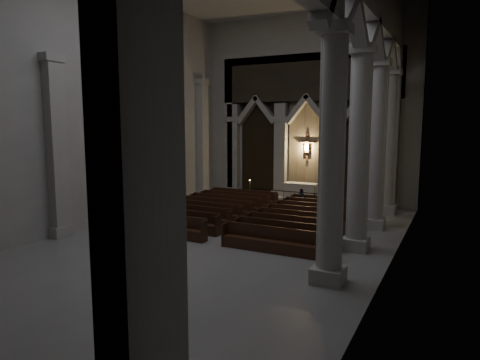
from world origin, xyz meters
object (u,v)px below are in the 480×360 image
at_px(altar, 301,191).
at_px(pews, 255,218).
at_px(candle_stand_left, 250,196).
at_px(candle_stand_right, 351,203).
at_px(worshipper, 301,200).
at_px(altar_rail, 291,196).

height_order(altar, pews, altar).
distance_m(candle_stand_left, candle_stand_right, 6.42).
xyz_separation_m(altar, worshipper, (1.04, -2.89, -0.03)).
bearing_deg(altar, pews, -90.12).
height_order(altar, candle_stand_right, candle_stand_right).
xyz_separation_m(candle_stand_right, pews, (-3.45, -5.93, -0.03)).
xyz_separation_m(altar_rail, worshipper, (1.05, -1.13, 0.02)).
height_order(altar_rail, candle_stand_right, candle_stand_right).
distance_m(altar_rail, pews, 5.13).
bearing_deg(altar, altar_rail, -90.49).
height_order(candle_stand_right, worshipper, worshipper).
bearing_deg(candle_stand_right, candle_stand_left, -175.82).
distance_m(altar, candle_stand_right, 3.57).
height_order(candle_stand_left, pews, candle_stand_left).
bearing_deg(altar, candle_stand_right, -15.42).
height_order(pews, worshipper, worshipper).
bearing_deg(pews, candle_stand_left, 118.42).
relative_size(altar_rail, candle_stand_left, 3.46).
bearing_deg(candle_stand_right, pews, -120.16).
bearing_deg(worshipper, candle_stand_right, 50.37).
xyz_separation_m(candle_stand_right, worshipper, (-2.39, -1.94, 0.32)).
height_order(candle_stand_left, candle_stand_right, candle_stand_left).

